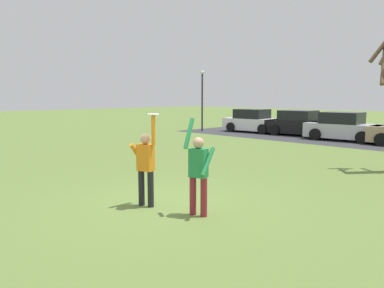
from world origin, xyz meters
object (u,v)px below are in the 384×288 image
(person_defender, at_px, (198,169))
(parked_car_black, at_px, (299,124))
(parked_car_silver, at_px, (343,128))
(lamppost_by_lot, at_px, (202,95))
(frisbee_disc, at_px, (153,114))
(person_catcher, at_px, (146,164))
(parked_car_white, at_px, (253,122))

(person_defender, bearing_deg, parked_car_black, -82.53)
(parked_car_silver, bearing_deg, person_defender, -80.25)
(parked_car_black, bearing_deg, parked_car_silver, -14.94)
(lamppost_by_lot, bearing_deg, frisbee_disc, -49.23)
(parked_car_black, bearing_deg, person_catcher, -75.22)
(person_catcher, bearing_deg, parked_car_black, 93.02)
(person_catcher, relative_size, person_defender, 1.02)
(person_catcher, height_order, lamppost_by_lot, lamppost_by_lot)
(parked_car_white, bearing_deg, frisbee_disc, -64.17)
(person_defender, bearing_deg, frisbee_disc, 0.00)
(person_defender, xyz_separation_m, parked_car_black, (-6.83, 16.01, -0.25))
(parked_car_silver, height_order, lamppost_by_lot, lamppost_by_lot)
(frisbee_disc, bearing_deg, parked_car_black, 109.39)
(frisbee_disc, xyz_separation_m, lamppost_by_lot, (-12.07, 14.00, 0.49))
(parked_car_black, relative_size, lamppost_by_lot, 0.99)
(person_catcher, distance_m, parked_car_black, 17.29)
(person_catcher, relative_size, parked_car_black, 0.49)
(person_catcher, xyz_separation_m, lamppost_by_lot, (-11.86, 14.06, 1.60))
(person_defender, distance_m, lamppost_by_lot, 19.06)
(parked_car_white, distance_m, lamppost_by_lot, 4.03)
(person_defender, height_order, lamppost_by_lot, lamppost_by_lot)
(parked_car_black, bearing_deg, frisbee_disc, -74.47)
(parked_car_silver, bearing_deg, frisbee_disc, -84.31)
(person_defender, height_order, parked_car_silver, person_defender)
(person_defender, bearing_deg, parked_car_white, -72.61)
(person_defender, height_order, parked_car_white, person_defender)
(lamppost_by_lot, bearing_deg, parked_car_white, 35.78)
(person_defender, xyz_separation_m, lamppost_by_lot, (-13.16, 13.70, 1.60))
(parked_car_silver, bearing_deg, parked_car_black, 165.06)
(person_catcher, bearing_deg, lamppost_by_lot, 114.50)
(person_catcher, relative_size, parked_car_white, 0.49)
(person_catcher, xyz_separation_m, parked_car_silver, (-2.43, 15.77, -0.25))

